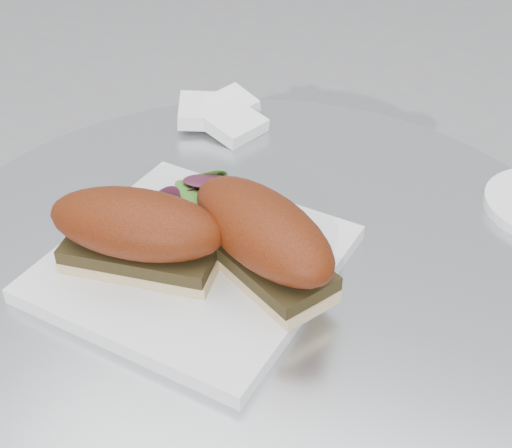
# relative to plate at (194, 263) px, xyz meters

# --- Properties ---
(table) EXTENTS (0.70, 0.70, 0.73)m
(table) POSITION_rel_plate_xyz_m (0.05, 0.03, -0.25)
(table) COLOR silver
(table) RESTS_ON ground
(plate) EXTENTS (0.29, 0.29, 0.02)m
(plate) POSITION_rel_plate_xyz_m (0.00, 0.00, 0.00)
(plate) COLOR white
(plate) RESTS_ON table
(sandwich_left) EXTENTS (0.18, 0.09, 0.08)m
(sandwich_left) POSITION_rel_plate_xyz_m (-0.04, -0.03, 0.05)
(sandwich_left) COLOR #D3BE84
(sandwich_left) RESTS_ON plate
(sandwich_right) EXTENTS (0.19, 0.16, 0.08)m
(sandwich_right) POSITION_rel_plate_xyz_m (0.07, 0.00, 0.05)
(sandwich_right) COLOR #D3BE84
(sandwich_right) RESTS_ON plate
(salad) EXTENTS (0.11, 0.11, 0.05)m
(salad) POSITION_rel_plate_xyz_m (-0.02, 0.07, 0.03)
(salad) COLOR #4D9A32
(salad) RESTS_ON plate
(napkin) EXTENTS (0.12, 0.12, 0.02)m
(napkin) POSITION_rel_plate_xyz_m (-0.09, 0.27, 0.00)
(napkin) COLOR white
(napkin) RESTS_ON table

